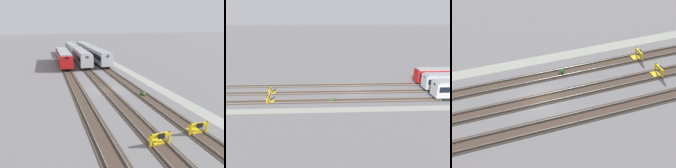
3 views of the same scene
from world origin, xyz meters
TOP-DOWN VIEW (x-y plane):
  - ground_plane at (0.00, 0.00)m, footprint 400.00×400.00m
  - service_walkway at (0.00, -8.40)m, footprint 54.00×2.00m
  - rail_track_nearest at (0.00, -4.42)m, footprint 90.00×2.23m
  - rail_track_near_inner at (0.00, 0.00)m, footprint 90.00×2.24m
  - rail_track_middle at (0.00, 4.42)m, footprint 90.00×2.23m
  - subway_car_front_row_leftmost at (42.64, 0.05)m, footprint 18.01×2.89m
  - subway_car_front_row_left_inner at (42.77, -4.39)m, footprint 18.03×3.00m
  - subway_car_front_row_centre at (23.93, -4.41)m, footprint 18.02×2.99m
  - subway_car_front_row_right_inner at (23.93, -0.01)m, footprint 18.04×3.07m
  - subway_car_front_row_rightmost at (23.93, 4.44)m, footprint 18.02×2.94m
  - bumper_stop_nearest_track at (-15.98, -4.42)m, footprint 1.35×2.00m
  - bumper_stop_near_inner_track at (-16.70, 0.01)m, footprint 1.38×2.01m
  - weed_clump at (-4.12, -4.37)m, footprint 0.92×0.70m

SIDE VIEW (x-z plane):
  - ground_plane at x=0.00m, z-range 0.00..0.00m
  - service_walkway at x=0.00m, z-range 0.00..0.01m
  - rail_track_nearest at x=0.00m, z-range -0.06..0.15m
  - rail_track_near_inner at x=0.00m, z-range -0.06..0.15m
  - rail_track_middle at x=0.00m, z-range -0.06..0.15m
  - weed_clump at x=-4.12m, z-range -0.08..0.56m
  - bumper_stop_nearest_track at x=-15.98m, z-range -0.10..1.12m
  - bumper_stop_near_inner_track at x=-16.70m, z-range -0.10..1.12m
  - subway_car_front_row_leftmost at x=42.64m, z-range 0.19..3.89m
  - subway_car_front_row_left_inner at x=42.77m, z-range 0.19..3.89m
  - subway_car_front_row_centre at x=23.93m, z-range 0.19..3.89m
  - subway_car_front_row_right_inner at x=23.93m, z-range 0.19..3.89m
  - subway_car_front_row_rightmost at x=23.93m, z-range 0.19..3.89m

